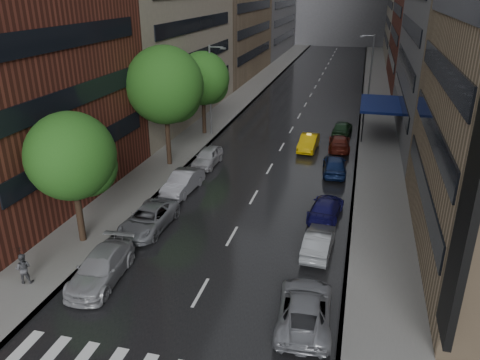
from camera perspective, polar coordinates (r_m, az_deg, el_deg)
name	(u,v)px	position (r m, az deg, el deg)	size (l,w,h in m)	color
ground	(170,347)	(21.73, -8.51, -19.45)	(220.00, 220.00, 0.00)	gray
road	(309,98)	(66.59, 8.43, 9.86)	(14.00, 140.00, 0.01)	black
sidewalk_left	(246,94)	(68.11, 0.78, 10.44)	(4.00, 140.00, 0.15)	gray
sidewalk_right	(376,101)	(66.25, 16.27, 9.20)	(4.00, 140.00, 0.15)	gray
tree_near	(71,156)	(28.13, -19.91, 2.73)	(5.08, 5.08, 8.10)	#382619
tree_mid	(165,85)	(39.29, -9.15, 11.33)	(6.37, 6.37, 10.16)	#382619
tree_far	(203,78)	(48.15, -4.55, 12.24)	(5.35, 5.35, 8.52)	#382619
taxi	(308,142)	(44.86, 8.35, 4.56)	(1.54, 4.41, 1.45)	#E0AF0B
parked_cars_left	(161,206)	(31.97, -9.66, -3.12)	(2.58, 22.73, 1.56)	gray
parked_cars_right	(330,187)	(35.16, 10.93, -0.80)	(2.84, 35.46, 1.58)	slate
ped_black_umbrella	(22,262)	(26.76, -25.06, -9.03)	(0.98, 0.98, 2.09)	#48494D
street_lamp_left	(211,88)	(47.95, -3.55, 11.07)	(1.74, 0.22, 9.00)	gray
street_lamp_right	(370,71)	(60.40, 15.57, 12.72)	(1.74, 0.22, 9.00)	gray
awning	(380,104)	(50.95, 16.75, 8.84)	(4.00, 8.00, 3.12)	navy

